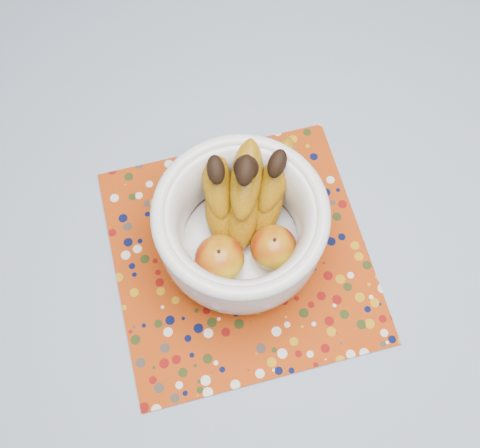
% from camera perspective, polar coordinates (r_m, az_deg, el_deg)
% --- Properties ---
extents(table, '(1.20, 1.20, 0.75)m').
position_cam_1_polar(table, '(0.98, 5.40, -0.80)').
color(table, brown).
rests_on(table, ground).
extents(tablecloth, '(1.32, 1.32, 0.01)m').
position_cam_1_polar(tablecloth, '(0.90, 5.85, 1.06)').
color(tablecloth, slate).
rests_on(tablecloth, table).
extents(placemat, '(0.42, 0.42, 0.00)m').
position_cam_1_polar(placemat, '(0.87, 0.04, -3.14)').
color(placemat, '#9C3208').
rests_on(placemat, tablecloth).
extents(fruit_bowl, '(0.26, 0.26, 0.19)m').
position_cam_1_polar(fruit_bowl, '(0.79, 0.42, 0.60)').
color(fruit_bowl, silver).
rests_on(fruit_bowl, placemat).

